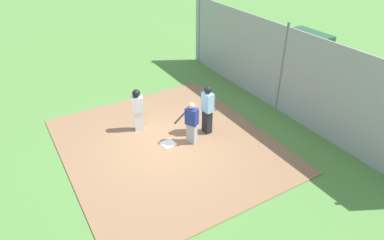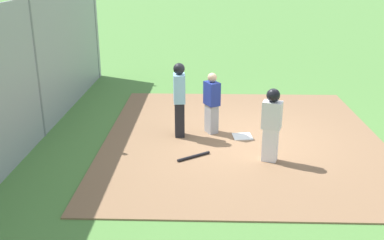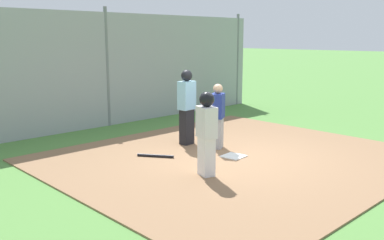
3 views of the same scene
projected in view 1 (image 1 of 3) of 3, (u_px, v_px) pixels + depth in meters
The scene contains 10 objects.
ground_plane at pixel (168, 145), 11.12m from camera, with size 140.00×140.00×0.00m, color #51843D.
dirt_infield at pixel (168, 144), 11.11m from camera, with size 7.20×6.40×0.03m, color #896647.
home_plate at pixel (168, 144), 11.10m from camera, with size 0.44×0.44×0.02m, color white.
catcher at pixel (192, 122), 10.82m from camera, with size 0.46×0.41×1.47m.
umpire at pixel (207, 109), 11.24m from camera, with size 0.40×0.30×1.75m.
runner at pixel (138, 108), 11.40m from camera, with size 0.37×0.44×1.54m.
baseball_bat at pixel (180, 118), 12.47m from camera, with size 0.06×0.06×0.79m, color black.
backstop_fence at pixel (282, 70), 12.35m from camera, with size 12.00×0.10×3.35m.
parking_lot at pixel (365, 78), 15.53m from camera, with size 18.00×5.20×0.04m, color #515156.
parked_car_green at pixel (303, 46), 17.54m from camera, with size 4.20×1.88×1.28m.
Camera 1 is at (-8.19, 3.97, 6.49)m, focal length 31.74 mm.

